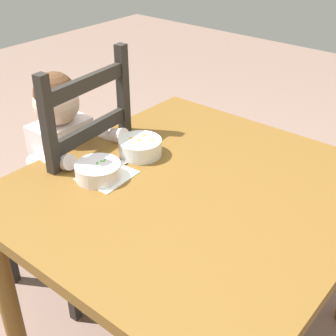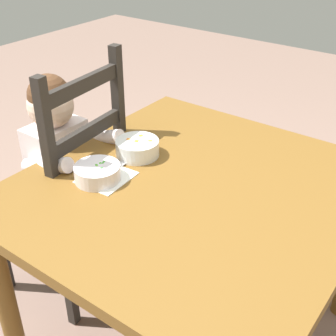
{
  "view_description": "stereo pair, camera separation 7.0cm",
  "coord_description": "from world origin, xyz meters",
  "px_view_note": "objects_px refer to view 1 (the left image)",
  "views": [
    {
      "loc": [
        -1.01,
        -0.73,
        1.52
      ],
      "look_at": [
        -0.03,
        0.08,
        0.76
      ],
      "focal_mm": 49.28,
      "sensor_mm": 36.0,
      "label": 1
    },
    {
      "loc": [
        -1.05,
        -0.67,
        1.52
      ],
      "look_at": [
        -0.03,
        0.08,
        0.76
      ],
      "focal_mm": 49.28,
      "sensor_mm": 36.0,
      "label": 2
    }
  ],
  "objects_px": {
    "bowl_of_peas": "(98,170)",
    "dining_chair": "(73,188)",
    "dining_table": "(192,211)",
    "child_figure": "(68,156)",
    "bowl_of_carrots": "(140,147)",
    "spoon": "(127,161)"
  },
  "relations": [
    {
      "from": "bowl_of_peas",
      "to": "dining_chair",
      "type": "bearing_deg",
      "value": 70.04
    },
    {
      "from": "dining_table",
      "to": "child_figure",
      "type": "xyz_separation_m",
      "value": [
        -0.06,
        0.56,
        0.03
      ]
    },
    {
      "from": "child_figure",
      "to": "bowl_of_peas",
      "type": "height_order",
      "value": "child_figure"
    },
    {
      "from": "dining_table",
      "to": "bowl_of_carrots",
      "type": "relative_size",
      "value": 7.13
    },
    {
      "from": "child_figure",
      "to": "spoon",
      "type": "xyz_separation_m",
      "value": [
        0.03,
        -0.29,
        0.07
      ]
    },
    {
      "from": "bowl_of_carrots",
      "to": "spoon",
      "type": "height_order",
      "value": "bowl_of_carrots"
    },
    {
      "from": "bowl_of_carrots",
      "to": "spoon",
      "type": "relative_size",
      "value": 1.12
    },
    {
      "from": "dining_table",
      "to": "bowl_of_carrots",
      "type": "bearing_deg",
      "value": 80.48
    },
    {
      "from": "dining_chair",
      "to": "spoon",
      "type": "xyz_separation_m",
      "value": [
        0.03,
        -0.29,
        0.23
      ]
    },
    {
      "from": "spoon",
      "to": "bowl_of_carrots",
      "type": "bearing_deg",
      "value": -0.69
    },
    {
      "from": "bowl_of_carrots",
      "to": "spoon",
      "type": "xyz_separation_m",
      "value": [
        -0.07,
        0.0,
        -0.03
      ]
    },
    {
      "from": "child_figure",
      "to": "bowl_of_carrots",
      "type": "distance_m",
      "value": 0.32
    },
    {
      "from": "dining_table",
      "to": "dining_chair",
      "type": "bearing_deg",
      "value": 95.15
    },
    {
      "from": "bowl_of_carrots",
      "to": "child_figure",
      "type": "bearing_deg",
      "value": 109.24
    },
    {
      "from": "dining_chair",
      "to": "child_figure",
      "type": "height_order",
      "value": "dining_chair"
    },
    {
      "from": "spoon",
      "to": "dining_table",
      "type": "bearing_deg",
      "value": -85.4
    },
    {
      "from": "bowl_of_carrots",
      "to": "spoon",
      "type": "bearing_deg",
      "value": 179.31
    },
    {
      "from": "child_figure",
      "to": "bowl_of_peas",
      "type": "xyz_separation_m",
      "value": [
        -0.1,
        -0.29,
        0.09
      ]
    },
    {
      "from": "dining_chair",
      "to": "child_figure",
      "type": "xyz_separation_m",
      "value": [
        -0.01,
        -0.0,
        0.16
      ]
    },
    {
      "from": "bowl_of_peas",
      "to": "spoon",
      "type": "distance_m",
      "value": 0.14
    },
    {
      "from": "dining_chair",
      "to": "bowl_of_peas",
      "type": "bearing_deg",
      "value": -109.96
    },
    {
      "from": "child_figure",
      "to": "bowl_of_peas",
      "type": "distance_m",
      "value": 0.32
    }
  ]
}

